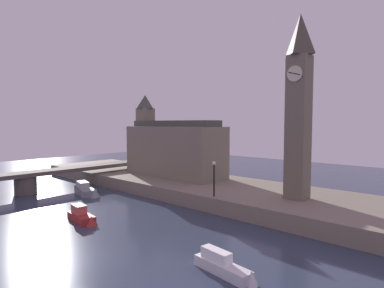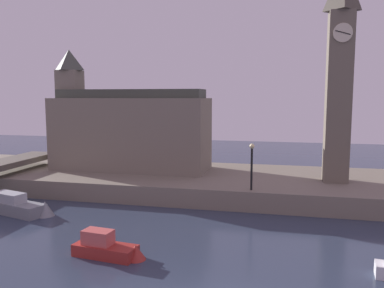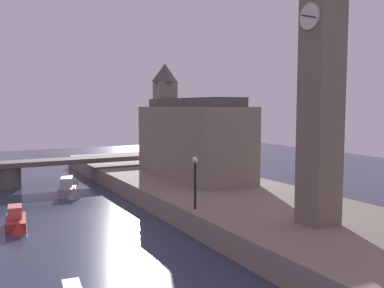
{
  "view_description": "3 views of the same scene",
  "coord_description": "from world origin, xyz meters",
  "views": [
    {
      "loc": [
        18.71,
        -9.09,
        8.6
      ],
      "look_at": [
        -2.92,
        14.38,
        6.49
      ],
      "focal_mm": 29.83,
      "sensor_mm": 36.0,
      "label": 1
    },
    {
      "loc": [
        1.79,
        -13.62,
        8.27
      ],
      "look_at": [
        -5.27,
        16.77,
        4.51
      ],
      "focal_mm": 36.91,
      "sensor_mm": 36.0,
      "label": 2
    },
    {
      "loc": [
        23.46,
        1.7,
        8.22
      ],
      "look_at": [
        -3.6,
        16.26,
        5.44
      ],
      "focal_mm": 39.7,
      "sensor_mm": 36.0,
      "label": 3
    }
  ],
  "objects": [
    {
      "name": "boat_ferry_white",
      "position": [
        8.27,
        5.08,
        0.46
      ],
      "size": [
        4.35,
        1.4,
        1.42
      ],
      "color": "silver",
      "rests_on": "ground"
    },
    {
      "name": "boat_dinghy_red",
      "position": [
        -6.75,
        4.52,
        0.47
      ],
      "size": [
        4.04,
        1.65,
        1.45
      ],
      "color": "maroon",
      "rests_on": "ground"
    },
    {
      "name": "streetlamp",
      "position": [
        -0.36,
        14.75,
        3.66
      ],
      "size": [
        0.36,
        0.36,
        3.4
      ],
      "color": "black",
      "rests_on": "far_embankment"
    },
    {
      "name": "far_embankment",
      "position": [
        0.0,
        20.0,
        0.75
      ],
      "size": [
        70.0,
        12.0,
        1.5
      ],
      "primitive_type": "cube",
      "color": "slate",
      "rests_on": "ground"
    },
    {
      "name": "bridge_span",
      "position": [
        -22.04,
        4.8,
        1.87
      ],
      "size": [
        2.78,
        29.37,
        2.64
      ],
      "color": "#5B544C",
      "rests_on": "ground"
    },
    {
      "name": "ground_plane",
      "position": [
        0.0,
        0.0,
        0.0
      ],
      "size": [
        120.0,
        120.0,
        0.0
      ],
      "primitive_type": "plane",
      "color": "#2D384C"
    },
    {
      "name": "clock_tower",
      "position": [
        5.93,
        19.3,
        10.33
      ],
      "size": [
        2.05,
        2.1,
        17.05
      ],
      "color": "#6B6051",
      "rests_on": "far_embankment"
    },
    {
      "name": "parliament_hall",
      "position": [
        -12.54,
        20.83,
        5.23
      ],
      "size": [
        14.43,
        5.32,
        11.19
      ],
      "color": "slate",
      "rests_on": "far_embankment"
    },
    {
      "name": "boat_cruiser_grey",
      "position": [
        -16.08,
        10.05,
        0.56
      ],
      "size": [
        5.57,
        2.69,
        1.63
      ],
      "color": "gray",
      "rests_on": "ground"
    }
  ]
}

